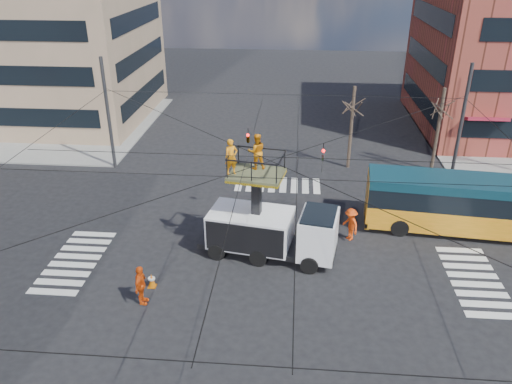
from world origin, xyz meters
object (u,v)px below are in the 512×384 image
object	(u,v)px
city_bus	(483,205)
worker_ground	(141,285)
utility_truck	(272,219)
flagger	(350,224)
traffic_cone	(152,280)

from	to	relation	value
city_bus	worker_ground	xyz separation A→B (m)	(-17.07, -7.70, -0.76)
utility_truck	worker_ground	bearing A→B (deg)	-131.26
worker_ground	utility_truck	bearing A→B (deg)	-49.34
utility_truck	worker_ground	xyz separation A→B (m)	(-5.58, -4.50, -1.11)
utility_truck	city_bus	world-z (taller)	utility_truck
city_bus	flagger	bearing A→B (deg)	-163.57
city_bus	flagger	size ratio (longest dim) A/B	6.83
city_bus	traffic_cone	distance (m)	18.22
utility_truck	traffic_cone	distance (m)	6.61
utility_truck	city_bus	distance (m)	11.94
utility_truck	flagger	world-z (taller)	utility_truck
city_bus	flagger	world-z (taller)	city_bus
traffic_cone	worker_ground	size ratio (longest dim) A/B	0.37
city_bus	traffic_cone	xyz separation A→B (m)	(-16.98, -6.48, -1.37)
utility_truck	city_bus	xyz separation A→B (m)	(11.50, 3.20, -0.35)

